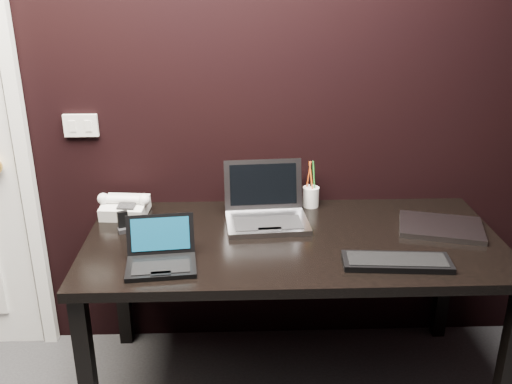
{
  "coord_description": "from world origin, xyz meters",
  "views": [
    {
      "loc": [
        0.07,
        -0.7,
        1.78
      ],
      "look_at": [
        0.14,
        1.35,
        0.96
      ],
      "focal_mm": 40.0,
      "sensor_mm": 36.0,
      "label": 1
    }
  ],
  "objects_px": {
    "desk_phone": "(125,207)",
    "mobile_phone": "(123,224)",
    "closed_laptop": "(441,227)",
    "netbook": "(161,257)",
    "silver_laptop": "(266,212)",
    "pen_cup": "(311,196)",
    "ext_keyboard": "(397,262)",
    "desk": "(293,255)"
  },
  "relations": [
    {
      "from": "silver_laptop",
      "to": "desk_phone",
      "type": "distance_m",
      "value": 0.63
    },
    {
      "from": "ext_keyboard",
      "to": "desk_phone",
      "type": "height_order",
      "value": "desk_phone"
    },
    {
      "from": "mobile_phone",
      "to": "closed_laptop",
      "type": "bearing_deg",
      "value": -1.43
    },
    {
      "from": "desk",
      "to": "desk_phone",
      "type": "bearing_deg",
      "value": 160.89
    },
    {
      "from": "netbook",
      "to": "desk_phone",
      "type": "bearing_deg",
      "value": 114.86
    },
    {
      "from": "netbook",
      "to": "desk_phone",
      "type": "relative_size",
      "value": 1.15
    },
    {
      "from": "silver_laptop",
      "to": "pen_cup",
      "type": "relative_size",
      "value": 1.68
    },
    {
      "from": "ext_keyboard",
      "to": "closed_laptop",
      "type": "relative_size",
      "value": 1.05
    },
    {
      "from": "desk_phone",
      "to": "mobile_phone",
      "type": "distance_m",
      "value": 0.17
    },
    {
      "from": "netbook",
      "to": "closed_laptop",
      "type": "height_order",
      "value": "netbook"
    },
    {
      "from": "netbook",
      "to": "desk_phone",
      "type": "height_order",
      "value": "netbook"
    },
    {
      "from": "mobile_phone",
      "to": "pen_cup",
      "type": "xyz_separation_m",
      "value": [
        0.82,
        0.24,
        0.02
      ]
    },
    {
      "from": "netbook",
      "to": "silver_laptop",
      "type": "bearing_deg",
      "value": 42.27
    },
    {
      "from": "desk",
      "to": "mobile_phone",
      "type": "bearing_deg",
      "value": 172.95
    },
    {
      "from": "netbook",
      "to": "silver_laptop",
      "type": "distance_m",
      "value": 0.56
    },
    {
      "from": "ext_keyboard",
      "to": "closed_laptop",
      "type": "distance_m",
      "value": 0.4
    },
    {
      "from": "desk_phone",
      "to": "closed_laptop",
      "type": "bearing_deg",
      "value": -8.31
    },
    {
      "from": "desk_phone",
      "to": "netbook",
      "type": "bearing_deg",
      "value": -65.14
    },
    {
      "from": "desk",
      "to": "netbook",
      "type": "xyz_separation_m",
      "value": [
        -0.52,
        -0.21,
        0.11
      ]
    },
    {
      "from": "desk",
      "to": "mobile_phone",
      "type": "distance_m",
      "value": 0.72
    },
    {
      "from": "ext_keyboard",
      "to": "mobile_phone",
      "type": "distance_m",
      "value": 1.12
    },
    {
      "from": "ext_keyboard",
      "to": "silver_laptop",
      "type": "bearing_deg",
      "value": 139.17
    },
    {
      "from": "silver_laptop",
      "to": "ext_keyboard",
      "type": "relative_size",
      "value": 0.9
    },
    {
      "from": "desk_phone",
      "to": "mobile_phone",
      "type": "bearing_deg",
      "value": -82.38
    },
    {
      "from": "silver_laptop",
      "to": "mobile_phone",
      "type": "distance_m",
      "value": 0.61
    },
    {
      "from": "pen_cup",
      "to": "silver_laptop",
      "type": "bearing_deg",
      "value": -142.63
    },
    {
      "from": "silver_laptop",
      "to": "netbook",
      "type": "bearing_deg",
      "value": -137.73
    },
    {
      "from": "desk",
      "to": "ext_keyboard",
      "type": "height_order",
      "value": "ext_keyboard"
    },
    {
      "from": "silver_laptop",
      "to": "mobile_phone",
      "type": "height_order",
      "value": "silver_laptop"
    },
    {
      "from": "ext_keyboard",
      "to": "closed_laptop",
      "type": "bearing_deg",
      "value": 47.62
    },
    {
      "from": "silver_laptop",
      "to": "desk_phone",
      "type": "height_order",
      "value": "silver_laptop"
    },
    {
      "from": "desk",
      "to": "silver_laptop",
      "type": "relative_size",
      "value": 4.62
    },
    {
      "from": "netbook",
      "to": "ext_keyboard",
      "type": "height_order",
      "value": "netbook"
    },
    {
      "from": "desk",
      "to": "ext_keyboard",
      "type": "distance_m",
      "value": 0.44
    },
    {
      "from": "closed_laptop",
      "to": "ext_keyboard",
      "type": "bearing_deg",
      "value": -132.38
    },
    {
      "from": "closed_laptop",
      "to": "netbook",
      "type": "bearing_deg",
      "value": -167.07
    },
    {
      "from": "desk",
      "to": "desk_phone",
      "type": "height_order",
      "value": "desk_phone"
    },
    {
      "from": "closed_laptop",
      "to": "pen_cup",
      "type": "distance_m",
      "value": 0.59
    },
    {
      "from": "desk",
      "to": "silver_laptop",
      "type": "xyz_separation_m",
      "value": [
        -0.1,
        0.16,
        0.12
      ]
    },
    {
      "from": "closed_laptop",
      "to": "desk",
      "type": "bearing_deg",
      "value": -175.1
    },
    {
      "from": "netbook",
      "to": "pen_cup",
      "type": "height_order",
      "value": "pen_cup"
    },
    {
      "from": "netbook",
      "to": "pen_cup",
      "type": "bearing_deg",
      "value": 40.67
    }
  ]
}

